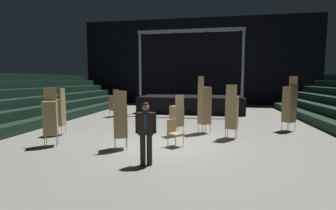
{
  "coord_description": "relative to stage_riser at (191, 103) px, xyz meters",
  "views": [
    {
      "loc": [
        1.46,
        -8.56,
        2.33
      ],
      "look_at": [
        -0.11,
        0.25,
        1.4
      ],
      "focal_mm": 26.3,
      "sensor_mm": 36.0,
      "label": 1
    }
  ],
  "objects": [
    {
      "name": "ground_plane",
      "position": [
        0.0,
        -9.18,
        -0.69
      ],
      "size": [
        22.0,
        30.0,
        0.1
      ],
      "primitive_type": "cube",
      "color": "gray"
    },
    {
      "name": "arena_end_wall",
      "position": [
        0.0,
        5.82,
        3.36
      ],
      "size": [
        22.0,
        0.3,
        8.0
      ],
      "primitive_type": "cube",
      "color": "black",
      "rests_on": "ground_plane"
    },
    {
      "name": "stage_riser",
      "position": [
        0.0,
        0.0,
        0.0
      ],
      "size": [
        7.24,
        3.48,
        5.56
      ],
      "color": "black",
      "rests_on": "ground_plane"
    },
    {
      "name": "man_with_tie",
      "position": [
        -0.27,
        -11.43,
        0.34
      ],
      "size": [
        0.57,
        0.3,
        1.73
      ],
      "rotation": [
        0.0,
        0.0,
        3.32
      ],
      "color": "black",
      "rests_on": "ground_plane"
    },
    {
      "name": "chair_stack_front_left",
      "position": [
        4.93,
        -5.9,
        0.6
      ],
      "size": [
        0.61,
        0.61,
        2.48
      ],
      "rotation": [
        0.0,
        0.0,
        2.19
      ],
      "color": "#B2B5BA",
      "rests_on": "ground_plane"
    },
    {
      "name": "chair_stack_front_right",
      "position": [
        -4.83,
        -8.51,
        0.35
      ],
      "size": [
        0.51,
        0.51,
        1.96
      ],
      "rotation": [
        0.0,
        0.0,
        1.74
      ],
      "color": "#B2B5BA",
      "rests_on": "ground_plane"
    },
    {
      "name": "chair_stack_mid_left",
      "position": [
        -4.56,
        -3.23,
        0.22
      ],
      "size": [
        0.55,
        0.55,
        1.71
      ],
      "rotation": [
        0.0,
        0.0,
        2.86
      ],
      "color": "#B2B5BA",
      "rests_on": "ground_plane"
    },
    {
      "name": "chair_stack_mid_right",
      "position": [
        1.16,
        -7.04,
        0.6
      ],
      "size": [
        0.61,
        0.61,
        2.48
      ],
      "rotation": [
        0.0,
        0.0,
        5.29
      ],
      "color": "#B2B5BA",
      "rests_on": "ground_plane"
    },
    {
      "name": "chair_stack_mid_centre",
      "position": [
        0.06,
        -7.74,
        0.22
      ],
      "size": [
        0.62,
        0.62,
        1.71
      ],
      "rotation": [
        0.0,
        0.0,
        0.79
      ],
      "color": "#B2B5BA",
      "rests_on": "ground_plane"
    },
    {
      "name": "chair_stack_rear_left",
      "position": [
        2.26,
        -7.85,
        0.43
      ],
      "size": [
        0.54,
        0.54,
        2.14
      ],
      "rotation": [
        0.0,
        0.0,
        6.02
      ],
      "color": "#B2B5BA",
      "rests_on": "ground_plane"
    },
    {
      "name": "chair_stack_rear_right",
      "position": [
        -4.06,
        -10.12,
        0.39
      ],
      "size": [
        0.59,
        0.59,
        2.05
      ],
      "rotation": [
        0.0,
        0.0,
        3.61
      ],
      "color": "#B2B5BA",
      "rests_on": "ground_plane"
    },
    {
      "name": "chair_stack_rear_centre",
      "position": [
        -1.52,
        -10.04,
        0.35
      ],
      "size": [
        0.58,
        0.58,
        1.96
      ],
      "rotation": [
        0.0,
        0.0,
        0.41
      ],
      "color": "#B2B5BA",
      "rests_on": "ground_plane"
    },
    {
      "name": "loose_chair_near_man",
      "position": [
        0.2,
        -9.41,
        -0.1
      ],
      "size": [
        0.61,
        0.61,
        0.95
      ],
      "rotation": [
        0.0,
        0.0,
        4.1
      ],
      "color": "#B2B5BA",
      "rests_on": "ground_plane"
    }
  ]
}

